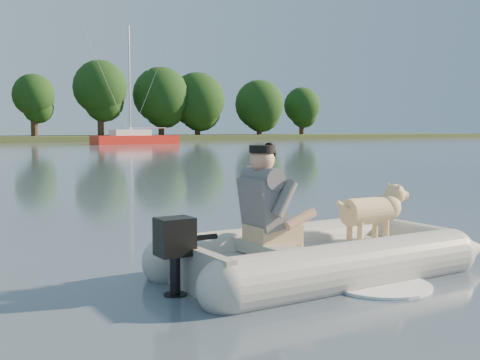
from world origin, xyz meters
TOP-DOWN VIEW (x-y plane):
  - water at (0.00, 0.00)m, footprint 160.00×160.00m
  - dinghy at (-0.50, 0.08)m, footprint 4.39×2.75m
  - man at (-1.18, 0.15)m, footprint 0.72×0.62m
  - dog at (0.14, 0.12)m, footprint 0.92×0.34m
  - outboard_motor at (-2.13, 0.11)m, footprint 0.41×0.29m
  - sailboat at (16.79, 46.70)m, footprint 7.85×2.56m

SIDE VIEW (x-z plane):
  - water at x=0.00m, z-range 0.00..0.00m
  - outboard_motor at x=-2.13m, z-range -0.08..0.69m
  - sailboat at x=16.79m, z-range -4.88..5.82m
  - dog at x=0.14m, z-range 0.20..0.81m
  - dinghy at x=-0.50m, z-range -0.10..1.26m
  - man at x=-1.18m, z-range 0.23..1.29m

